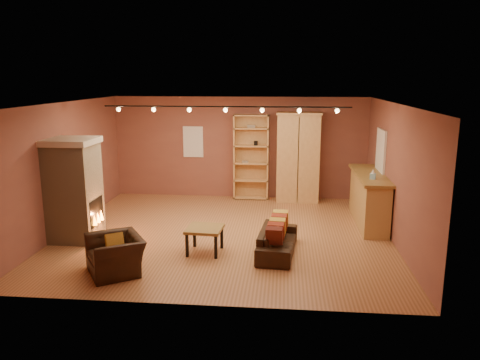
# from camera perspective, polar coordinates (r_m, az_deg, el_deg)

# --- Properties ---
(floor) EXTENTS (7.00, 7.00, 0.00)m
(floor) POSITION_cam_1_polar(r_m,az_deg,el_deg) (10.20, -1.83, -6.57)
(floor) COLOR brown
(floor) RESTS_ON ground
(ceiling) EXTENTS (7.00, 7.00, 0.00)m
(ceiling) POSITION_cam_1_polar(r_m,az_deg,el_deg) (9.66, -1.94, 9.33)
(ceiling) COLOR brown
(ceiling) RESTS_ON back_wall
(back_wall) EXTENTS (7.00, 0.02, 2.80)m
(back_wall) POSITION_cam_1_polar(r_m,az_deg,el_deg) (13.02, -0.06, 3.96)
(back_wall) COLOR brown
(back_wall) RESTS_ON floor
(left_wall) EXTENTS (0.02, 6.50, 2.80)m
(left_wall) POSITION_cam_1_polar(r_m,az_deg,el_deg) (10.85, -20.55, 1.43)
(left_wall) COLOR brown
(left_wall) RESTS_ON floor
(right_wall) EXTENTS (0.02, 6.50, 2.80)m
(right_wall) POSITION_cam_1_polar(r_m,az_deg,el_deg) (10.02, 18.40, 0.73)
(right_wall) COLOR brown
(right_wall) RESTS_ON floor
(fireplace) EXTENTS (1.01, 0.98, 2.12)m
(fireplace) POSITION_cam_1_polar(r_m,az_deg,el_deg) (10.19, -19.54, -1.12)
(fireplace) COLOR tan
(fireplace) RESTS_ON floor
(back_window) EXTENTS (0.56, 0.04, 0.86)m
(back_window) POSITION_cam_1_polar(r_m,az_deg,el_deg) (13.16, -5.73, 4.65)
(back_window) COLOR white
(back_window) RESTS_ON back_wall
(bookcase) EXTENTS (0.96, 0.37, 2.34)m
(bookcase) POSITION_cam_1_polar(r_m,az_deg,el_deg) (12.90, 1.39, 2.92)
(bookcase) COLOR tan
(bookcase) RESTS_ON floor
(armoire) EXTENTS (1.19, 0.68, 2.42)m
(armoire) POSITION_cam_1_polar(r_m,az_deg,el_deg) (12.69, 7.07, 2.79)
(armoire) COLOR tan
(armoire) RESTS_ON floor
(bar_counter) EXTENTS (0.65, 2.46, 1.18)m
(bar_counter) POSITION_cam_1_polar(r_m,az_deg,el_deg) (11.15, 15.43, -2.17)
(bar_counter) COLOR tan
(bar_counter) RESTS_ON floor
(tissue_box) EXTENTS (0.13, 0.13, 0.21)m
(tissue_box) POSITION_cam_1_polar(r_m,az_deg,el_deg) (10.44, 15.90, 0.59)
(tissue_box) COLOR #89C0DB
(tissue_box) RESTS_ON bar_counter
(right_window) EXTENTS (0.05, 0.90, 1.00)m
(right_window) POSITION_cam_1_polar(r_m,az_deg,el_deg) (11.31, 16.80, 3.41)
(right_window) COLOR white
(right_window) RESTS_ON right_wall
(loveseat) EXTENTS (0.64, 1.69, 0.72)m
(loveseat) POSITION_cam_1_polar(r_m,az_deg,el_deg) (9.06, 4.60, -6.80)
(loveseat) COLOR black
(loveseat) RESTS_ON floor
(armchair) EXTENTS (1.07, 1.18, 0.86)m
(armchair) POSITION_cam_1_polar(r_m,az_deg,el_deg) (8.42, -14.97, -8.08)
(armchair) COLOR black
(armchair) RESTS_ON floor
(coffee_table) EXTENTS (0.71, 0.71, 0.50)m
(coffee_table) POSITION_cam_1_polar(r_m,az_deg,el_deg) (9.05, -4.33, -6.23)
(coffee_table) COLOR olive
(coffee_table) RESTS_ON floor
(track_rail) EXTENTS (5.20, 0.09, 0.13)m
(track_rail) POSITION_cam_1_polar(r_m,az_deg,el_deg) (9.86, -1.79, 8.72)
(track_rail) COLOR black
(track_rail) RESTS_ON ceiling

